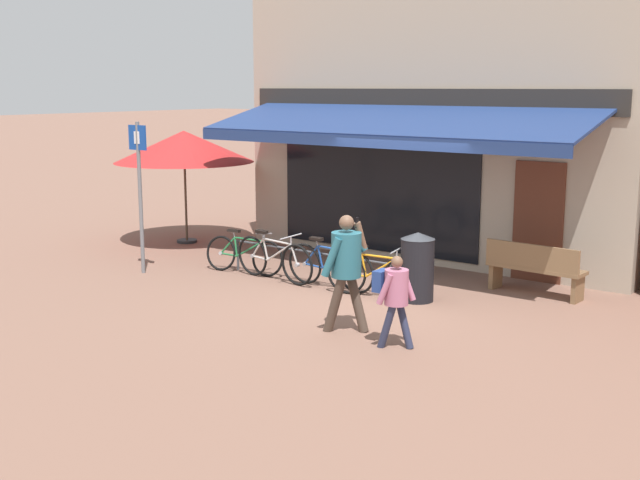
% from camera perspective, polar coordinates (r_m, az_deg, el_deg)
% --- Properties ---
extents(ground_plane, '(160.00, 160.00, 0.00)m').
position_cam_1_polar(ground_plane, '(12.89, 3.51, -4.26)').
color(ground_plane, brown).
extents(shop_front, '(8.14, 4.98, 5.36)m').
position_cam_1_polar(shop_front, '(16.57, 9.54, 8.37)').
color(shop_front, tan).
rests_on(shop_front, ground_plane).
extents(bike_rack_rail, '(3.42, 0.04, 0.57)m').
position_cam_1_polar(bike_rack_rail, '(13.86, -0.80, -1.16)').
color(bike_rack_rail, '#47494F').
rests_on(bike_rack_rail, ground_plane).
extents(bicycle_green, '(1.67, 0.57, 0.82)m').
position_cam_1_polar(bicycle_green, '(14.67, -5.45, -1.02)').
color(bicycle_green, black).
rests_on(bicycle_green, ground_plane).
extents(bicycle_silver, '(1.84, 0.52, 0.87)m').
position_cam_1_polar(bicycle_silver, '(14.06, -3.29, -1.34)').
color(bicycle_silver, black).
rests_on(bicycle_silver, ground_plane).
extents(bicycle_blue, '(1.81, 0.52, 0.86)m').
position_cam_1_polar(bicycle_blue, '(13.47, 0.69, -1.89)').
color(bicycle_blue, black).
rests_on(bicycle_blue, ground_plane).
extents(bicycle_orange, '(1.66, 0.52, 0.84)m').
position_cam_1_polar(bicycle_orange, '(12.95, 3.86, -2.48)').
color(bicycle_orange, black).
rests_on(bicycle_orange, ground_plane).
extents(pedestrian_adult, '(0.57, 0.73, 1.66)m').
position_cam_1_polar(pedestrian_adult, '(11.00, 1.88, -1.53)').
color(pedestrian_adult, '#47382D').
rests_on(pedestrian_adult, ground_plane).
extents(pedestrian_child, '(0.52, 0.51, 1.24)m').
position_cam_1_polar(pedestrian_child, '(10.42, 5.31, -3.65)').
color(pedestrian_child, '#282D47').
rests_on(pedestrian_child, ground_plane).
extents(litter_bin, '(0.54, 0.54, 1.11)m').
position_cam_1_polar(litter_bin, '(12.78, 6.94, -1.89)').
color(litter_bin, black).
rests_on(litter_bin, ground_plane).
extents(parking_sign, '(0.44, 0.07, 2.75)m').
position_cam_1_polar(parking_sign, '(14.77, -12.71, 4.01)').
color(parking_sign, slate).
rests_on(parking_sign, ground_plane).
extents(cafe_parasol, '(2.99, 2.99, 2.43)m').
position_cam_1_polar(cafe_parasol, '(17.52, -9.65, 6.57)').
color(cafe_parasol, '#4C3D2D').
rests_on(cafe_parasol, ground_plane).
extents(park_bench, '(1.62, 0.54, 0.87)m').
position_cam_1_polar(park_bench, '(13.48, 15.00, -1.92)').
color(park_bench, brown).
rests_on(park_bench, ground_plane).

